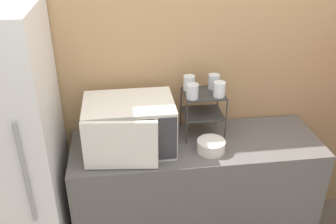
{
  "coord_description": "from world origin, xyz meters",
  "views": [
    {
      "loc": [
        -0.49,
        -1.84,
        2.3
      ],
      "look_at": [
        -0.2,
        0.32,
        1.16
      ],
      "focal_mm": 40.0,
      "sensor_mm": 36.0,
      "label": 1
    }
  ],
  "objects_px": {
    "microwave": "(129,126)",
    "refrigerator": "(7,157)",
    "bowl": "(211,146)",
    "glass_front_left": "(192,91)",
    "glass_front_right": "(219,89)",
    "glass_back_right": "(214,82)",
    "dish_rack": "(203,104)",
    "glass_back_left": "(189,83)"
  },
  "relations": [
    {
      "from": "microwave",
      "to": "refrigerator",
      "type": "height_order",
      "value": "refrigerator"
    },
    {
      "from": "microwave",
      "to": "bowl",
      "type": "xyz_separation_m",
      "value": [
        0.53,
        -0.11,
        -0.13
      ]
    },
    {
      "from": "glass_front_left",
      "to": "glass_front_right",
      "type": "relative_size",
      "value": 1.0
    },
    {
      "from": "glass_front_left",
      "to": "glass_back_right",
      "type": "bearing_deg",
      "value": 37.81
    },
    {
      "from": "dish_rack",
      "to": "refrigerator",
      "type": "bearing_deg",
      "value": -173.08
    },
    {
      "from": "glass_back_left",
      "to": "refrigerator",
      "type": "distance_m",
      "value": 1.28
    },
    {
      "from": "glass_back_left",
      "to": "glass_front_right",
      "type": "bearing_deg",
      "value": -36.81
    },
    {
      "from": "glass_front_right",
      "to": "glass_back_right",
      "type": "bearing_deg",
      "value": 91.33
    },
    {
      "from": "dish_rack",
      "to": "glass_front_right",
      "type": "xyz_separation_m",
      "value": [
        0.09,
        -0.07,
        0.14
      ]
    },
    {
      "from": "bowl",
      "to": "glass_front_right",
      "type": "bearing_deg",
      "value": 65.35
    },
    {
      "from": "glass_back_right",
      "to": "bowl",
      "type": "xyz_separation_m",
      "value": [
        -0.07,
        -0.3,
        -0.33
      ]
    },
    {
      "from": "microwave",
      "to": "refrigerator",
      "type": "bearing_deg",
      "value": -177.51
    },
    {
      "from": "glass_back_left",
      "to": "bowl",
      "type": "xyz_separation_m",
      "value": [
        0.1,
        -0.3,
        -0.33
      ]
    },
    {
      "from": "dish_rack",
      "to": "glass_front_left",
      "type": "relative_size",
      "value": 3.17
    },
    {
      "from": "glass_front_right",
      "to": "refrigerator",
      "type": "bearing_deg",
      "value": -176.24
    },
    {
      "from": "glass_back_left",
      "to": "glass_front_left",
      "type": "bearing_deg",
      "value": -91.52
    },
    {
      "from": "glass_back_right",
      "to": "bowl",
      "type": "bearing_deg",
      "value": -103.91
    },
    {
      "from": "glass_front_right",
      "to": "bowl",
      "type": "height_order",
      "value": "glass_front_right"
    },
    {
      "from": "microwave",
      "to": "dish_rack",
      "type": "distance_m",
      "value": 0.54
    },
    {
      "from": "glass_front_left",
      "to": "glass_back_left",
      "type": "relative_size",
      "value": 1.0
    },
    {
      "from": "microwave",
      "to": "glass_back_right",
      "type": "xyz_separation_m",
      "value": [
        0.6,
        0.19,
        0.2
      ]
    },
    {
      "from": "glass_back_left",
      "to": "refrigerator",
      "type": "xyz_separation_m",
      "value": [
        -1.21,
        -0.22,
        -0.34
      ]
    },
    {
      "from": "microwave",
      "to": "glass_back_right",
      "type": "bearing_deg",
      "value": 17.45
    },
    {
      "from": "glass_front_left",
      "to": "refrigerator",
      "type": "relative_size",
      "value": 0.05
    },
    {
      "from": "microwave",
      "to": "bowl",
      "type": "distance_m",
      "value": 0.55
    },
    {
      "from": "refrigerator",
      "to": "bowl",
      "type": "bearing_deg",
      "value": -3.41
    },
    {
      "from": "microwave",
      "to": "bowl",
      "type": "bearing_deg",
      "value": -12.03
    },
    {
      "from": "dish_rack",
      "to": "glass_back_left",
      "type": "height_order",
      "value": "glass_back_left"
    },
    {
      "from": "microwave",
      "to": "glass_front_left",
      "type": "xyz_separation_m",
      "value": [
        0.42,
        0.05,
        0.2
      ]
    },
    {
      "from": "dish_rack",
      "to": "glass_front_left",
      "type": "bearing_deg",
      "value": -142.09
    },
    {
      "from": "microwave",
      "to": "dish_rack",
      "type": "relative_size",
      "value": 1.83
    },
    {
      "from": "glass_back_left",
      "to": "refrigerator",
      "type": "bearing_deg",
      "value": -169.52
    },
    {
      "from": "glass_front_left",
      "to": "refrigerator",
      "type": "xyz_separation_m",
      "value": [
        -1.21,
        -0.09,
        -0.34
      ]
    },
    {
      "from": "dish_rack",
      "to": "glass_back_right",
      "type": "bearing_deg",
      "value": 37.7
    },
    {
      "from": "microwave",
      "to": "glass_back_left",
      "type": "height_order",
      "value": "glass_back_left"
    },
    {
      "from": "glass_back_right",
      "to": "refrigerator",
      "type": "bearing_deg",
      "value": -170.85
    },
    {
      "from": "dish_rack",
      "to": "refrigerator",
      "type": "relative_size",
      "value": 0.17
    },
    {
      "from": "microwave",
      "to": "glass_front_right",
      "type": "distance_m",
      "value": 0.64
    },
    {
      "from": "glass_back_right",
      "to": "refrigerator",
      "type": "distance_m",
      "value": 1.45
    },
    {
      "from": "glass_front_right",
      "to": "glass_back_left",
      "type": "relative_size",
      "value": 1.0
    },
    {
      "from": "glass_back_left",
      "to": "refrigerator",
      "type": "relative_size",
      "value": 0.05
    },
    {
      "from": "glass_front_left",
      "to": "refrigerator",
      "type": "height_order",
      "value": "refrigerator"
    }
  ]
}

